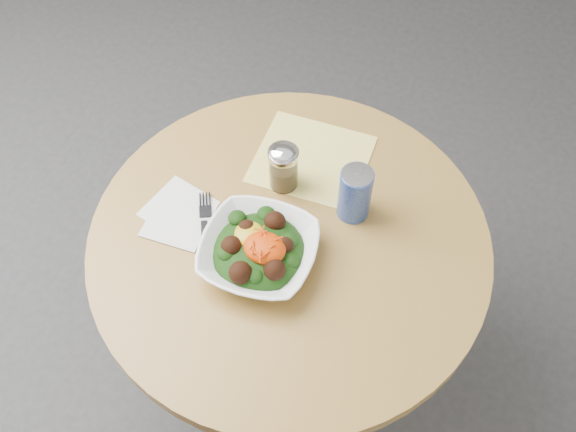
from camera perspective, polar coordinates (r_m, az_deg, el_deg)
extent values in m
plane|color=#2E2E31|center=(2.10, 0.07, -12.97)|extent=(6.00, 6.00, 0.00)
cylinder|color=black|center=(2.09, 0.07, -12.81)|extent=(0.52, 0.52, 0.03)
cylinder|color=black|center=(1.77, 0.08, -8.72)|extent=(0.10, 0.10, 0.71)
cylinder|color=#A8843C|center=(1.45, 0.10, -2.21)|extent=(0.90, 0.90, 0.04)
cube|color=yellow|center=(1.56, 2.13, 5.08)|extent=(0.27, 0.25, 0.00)
cube|color=silver|center=(1.49, -9.70, 0.67)|extent=(0.17, 0.17, 0.00)
cube|color=silver|center=(1.47, -9.69, -0.33)|extent=(0.14, 0.14, 0.00)
imported|color=white|center=(1.37, -2.61, -3.20)|extent=(0.26, 0.26, 0.06)
ellipsoid|color=black|center=(1.38, -2.61, -3.24)|extent=(0.20, 0.20, 0.07)
ellipsoid|color=gold|center=(1.36, -3.48, -1.58)|extent=(0.06, 0.06, 0.02)
ellipsoid|color=#D14604|center=(1.34, -2.09, -2.85)|extent=(0.09, 0.08, 0.04)
cube|color=black|center=(1.42, -7.39, -2.73)|extent=(0.08, 0.13, 0.00)
cube|color=black|center=(1.48, -7.38, 0.90)|extent=(0.06, 0.08, 0.00)
cylinder|color=silver|center=(1.47, -0.41, 4.15)|extent=(0.07, 0.07, 0.10)
cylinder|color=#A88B4E|center=(1.49, -0.40, 3.62)|extent=(0.06, 0.06, 0.06)
cylinder|color=silver|center=(1.43, -0.42, 5.55)|extent=(0.07, 0.07, 0.01)
ellipsoid|color=silver|center=(1.43, -0.42, 5.70)|extent=(0.07, 0.07, 0.03)
cylinder|color=navy|center=(1.42, 5.96, 1.97)|extent=(0.07, 0.07, 0.14)
cylinder|color=silver|center=(1.37, 6.21, 3.71)|extent=(0.07, 0.07, 0.00)
cube|color=silver|center=(1.37, 6.36, 4.05)|extent=(0.01, 0.02, 0.00)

